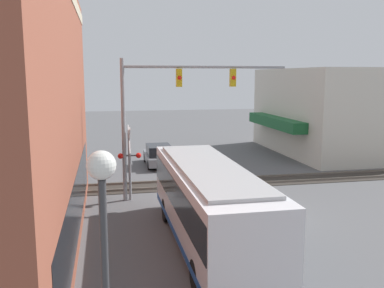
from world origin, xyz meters
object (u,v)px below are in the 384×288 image
parked_car_grey (159,156)px  crossing_signal (130,156)px  city_bus (208,202)px  streetlamp (105,285)px

parked_car_grey → crossing_signal: bearing=163.0°
city_bus → crossing_signal: crossing_signal is taller
crossing_signal → parked_car_grey: crossing_signal is taller
crossing_signal → streetlamp: (-15.06, 1.23, 0.80)m
streetlamp → parked_car_grey: (23.18, -3.71, -2.41)m
city_bus → crossing_signal: size_ratio=2.71×
streetlamp → city_bus: bearing=-23.6°
city_bus → parked_car_grey: size_ratio=2.36×
streetlamp → parked_car_grey: 23.60m
streetlamp → crossing_signal: bearing=-4.7°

